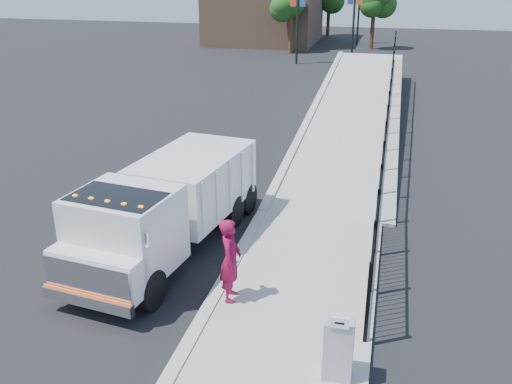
# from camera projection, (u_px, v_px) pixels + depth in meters

# --- Properties ---
(ground) EXTENTS (120.00, 120.00, 0.00)m
(ground) POSITION_uv_depth(u_px,v_px,m) (228.00, 277.00, 14.47)
(ground) COLOR black
(ground) RESTS_ON ground
(sidewalk) EXTENTS (3.55, 12.00, 0.12)m
(sidewalk) POSITION_uv_depth(u_px,v_px,m) (288.00, 332.00, 12.22)
(sidewalk) COLOR #9E998E
(sidewalk) RESTS_ON ground
(curb) EXTENTS (0.30, 12.00, 0.16)m
(curb) POSITION_uv_depth(u_px,v_px,m) (202.00, 319.00, 12.64)
(curb) COLOR #ADAAA3
(curb) RESTS_ON ground
(ramp) EXTENTS (3.95, 24.06, 3.19)m
(ramp) POSITION_uv_depth(u_px,v_px,m) (358.00, 122.00, 28.41)
(ramp) COLOR #9E998E
(ramp) RESTS_ON ground
(iron_fence) EXTENTS (0.10, 28.00, 1.80)m
(iron_fence) POSITION_uv_depth(u_px,v_px,m) (387.00, 127.00, 24.16)
(iron_fence) COLOR black
(iron_fence) RESTS_ON ground
(truck) EXTENTS (3.32, 7.58, 2.51)m
(truck) POSITION_uv_depth(u_px,v_px,m) (165.00, 205.00, 15.19)
(truck) COLOR black
(truck) RESTS_ON ground
(worker) EXTENTS (0.58, 0.79, 2.02)m
(worker) POSITION_uv_depth(u_px,v_px,m) (230.00, 260.00, 12.98)
(worker) COLOR maroon
(worker) RESTS_ON sidewalk
(utility_cabinet) EXTENTS (0.55, 0.40, 1.25)m
(utility_cabinet) POSITION_uv_depth(u_px,v_px,m) (338.00, 349.00, 10.62)
(utility_cabinet) COLOR gray
(utility_cabinet) RESTS_ON sidewalk
(arrow_sign) EXTENTS (0.35, 0.04, 0.22)m
(arrow_sign) POSITION_uv_depth(u_px,v_px,m) (339.00, 323.00, 10.14)
(arrow_sign) COLOR white
(arrow_sign) RESTS_ON utility_cabinet
(light_pole_0) EXTENTS (3.77, 0.22, 8.00)m
(light_pole_0) POSITION_uv_depth(u_px,v_px,m) (302.00, 5.00, 42.59)
(light_pole_0) COLOR black
(light_pole_0) RESTS_ON ground
(light_pole_1) EXTENTS (3.78, 0.22, 8.00)m
(light_pole_1) POSITION_uv_depth(u_px,v_px,m) (351.00, 3.00, 44.75)
(light_pole_1) COLOR black
(light_pole_1) RESTS_ON ground
(tree_0) EXTENTS (2.46, 2.46, 5.23)m
(tree_0) POSITION_uv_depth(u_px,v_px,m) (291.00, 6.00, 47.82)
(tree_0) COLOR #382314
(tree_0) RESTS_ON ground
(tree_1) EXTENTS (2.17, 2.17, 5.08)m
(tree_1) POSITION_uv_depth(u_px,v_px,m) (374.00, 4.00, 50.24)
(tree_1) COLOR #382314
(tree_1) RESTS_ON ground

